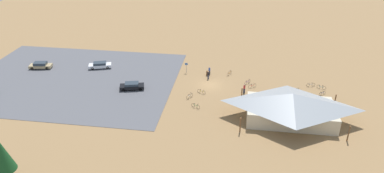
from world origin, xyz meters
name	(u,v)px	position (x,y,z in m)	size (l,w,h in m)	color
ground	(210,85)	(0.00, 0.00, 0.00)	(160.00, 160.00, 0.00)	#937047
parking_lot_asphalt	(73,79)	(27.22, 1.42, 0.03)	(40.58, 30.85, 0.05)	#56565B
bike_pavilion	(291,105)	(-13.89, 10.30, 2.63)	(16.02, 9.86, 4.76)	beige
trash_bin	(208,73)	(0.93, -4.13, 0.45)	(0.60, 0.60, 0.90)	brown
lot_sign	(186,66)	(5.41, -4.85, 1.41)	(0.56, 0.08, 2.20)	#99999E
pine_west	(2,154)	(22.14, 30.37, 4.51)	(2.65, 2.65, 6.88)	brown
bicycle_orange_lone_east	(229,73)	(-3.40, -4.90, 0.38)	(0.87, 1.56, 0.87)	black
bicycle_purple_edge_north	(247,82)	(-7.07, -1.42, 0.38)	(1.11, 1.43, 0.88)	black
bicycle_silver_yard_left	(311,85)	(-19.01, -2.04, 0.36)	(1.65, 0.62, 0.79)	black
bicycle_black_yard_right	(299,91)	(-16.46, 0.75, 0.38)	(0.76, 1.56, 0.84)	black
bicycle_white_lone_west	(190,96)	(3.12, 5.63, 0.38)	(0.98, 1.39, 0.87)	black
bicycle_yellow_by_bin	(201,92)	(1.26, 3.65, 0.36)	(1.60, 0.76, 0.79)	black
bicycle_green_edge_south	(196,106)	(1.62, 8.93, 0.39)	(1.60, 0.91, 0.88)	black
bicycle_red_mid_cluster	(252,86)	(-7.99, 0.03, 0.39)	(1.50, 1.01, 0.82)	black
bicycle_teal_front_row	(321,87)	(-20.84, -1.34, 0.36)	(1.60, 0.73, 0.79)	black
bicycle_blue_yard_center	(322,93)	(-20.60, 1.07, 0.34)	(1.31, 0.99, 0.75)	black
car_white_far_end	(100,65)	(23.77, -4.36, 0.70)	(4.94, 3.03, 1.29)	white
car_black_by_curb	(132,86)	(14.32, 3.92, 0.71)	(4.78, 2.82, 1.32)	black
car_tan_near_entry	(41,65)	(36.12, -2.45, 0.72)	(4.76, 2.50, 1.34)	tan
visitor_near_lot	(209,71)	(0.63, -4.54, 0.89)	(0.38, 0.40, 1.70)	#2D3347
visitor_crossing_yard	(208,75)	(0.64, -2.51, 0.90)	(0.36, 0.36, 1.71)	#2D3347
visitor_at_bikes	(244,88)	(-6.49, 2.30, 0.93)	(0.36, 0.36, 1.76)	#2D3347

